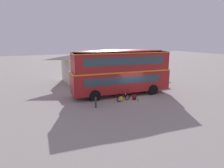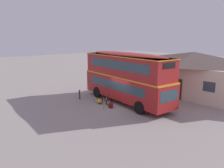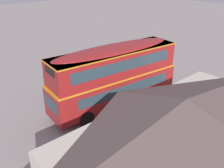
# 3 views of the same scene
# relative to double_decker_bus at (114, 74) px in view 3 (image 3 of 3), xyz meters

# --- Properties ---
(ground_plane) EXTENTS (120.00, 120.00, 0.00)m
(ground_plane) POSITION_rel_double_decker_bus_xyz_m (0.55, -1.17, -2.64)
(ground_plane) COLOR gray
(double_decker_bus) EXTENTS (10.51, 3.13, 4.79)m
(double_decker_bus) POSITION_rel_double_decker_bus_xyz_m (0.00, 0.00, 0.00)
(double_decker_bus) COLOR black
(double_decker_bus) RESTS_ON ground
(touring_bicycle) EXTENTS (1.67, 0.74, 1.06)m
(touring_bicycle) POSITION_rel_double_decker_bus_xyz_m (-0.77, -2.08, -2.27)
(touring_bicycle) COLOR black
(touring_bicycle) RESTS_ON ground
(backpack_on_ground) EXTENTS (0.38, 0.35, 0.54)m
(backpack_on_ground) POSITION_rel_double_decker_bus_xyz_m (0.39, -2.17, -2.36)
(backpack_on_ground) COLOR maroon
(backpack_on_ground) RESTS_ON ground
(water_bottle_green_metal) EXTENTS (0.08, 0.08, 0.26)m
(water_bottle_green_metal) POSITION_rel_double_decker_bus_xyz_m (0.37, -2.93, -2.52)
(water_bottle_green_metal) COLOR green
(water_bottle_green_metal) RESTS_ON ground
(water_bottle_red_squeeze) EXTENTS (0.07, 0.07, 0.21)m
(water_bottle_red_squeeze) POSITION_rel_double_decker_bus_xyz_m (-1.92, -2.38, -2.55)
(water_bottle_red_squeeze) COLOR #D84C33
(water_bottle_red_squeeze) RESTS_ON ground
(pub_building) EXTENTS (13.56, 7.06, 4.63)m
(pub_building) POSITION_rel_double_decker_bus_xyz_m (2.23, 7.86, -0.29)
(pub_building) COLOR beige
(pub_building) RESTS_ON ground
(kerb_bollard) EXTENTS (0.16, 0.16, 0.97)m
(kerb_bollard) POSITION_rel_double_decker_bus_xyz_m (-3.84, -2.81, -2.15)
(kerb_bollard) COLOR #333338
(kerb_bollard) RESTS_ON ground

